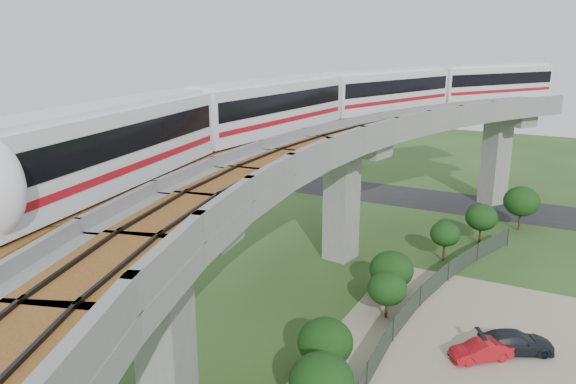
# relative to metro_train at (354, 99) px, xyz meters

# --- Properties ---
(ground) EXTENTS (160.00, 160.00, 0.00)m
(ground) POSITION_rel_metro_train_xyz_m (-1.39, -11.12, -12.31)
(ground) COLOR #2B491D
(ground) RESTS_ON ground
(asphalt_road) EXTENTS (60.00, 8.00, 0.03)m
(asphalt_road) POSITION_rel_metro_train_xyz_m (-1.39, 18.88, -12.29)
(asphalt_road) COLOR #232326
(asphalt_road) RESTS_ON ground
(viaduct) EXTENTS (19.58, 73.98, 11.40)m
(viaduct) POSITION_rel_metro_train_xyz_m (2.45, -11.12, -3.26)
(viaduct) COLOR #99968E
(viaduct) RESTS_ON ground
(metro_train) EXTENTS (17.03, 60.22, 3.64)m
(metro_train) POSITION_rel_metro_train_xyz_m (0.00, 0.00, 0.00)
(metro_train) COLOR white
(metro_train) RESTS_ON ground
(fence) EXTENTS (3.87, 38.73, 1.50)m
(fence) POSITION_rel_metro_train_xyz_m (8.36, -11.12, -11.56)
(fence) COLOR #2D382D
(fence) RESTS_ON ground
(tree_0) EXTENTS (3.13, 3.13, 4.02)m
(tree_0) POSITION_rel_metro_train_xyz_m (11.22, 12.78, -9.62)
(tree_0) COLOR #382314
(tree_0) RESTS_ON ground
(tree_1) EXTENTS (2.62, 2.62, 3.40)m
(tree_1) POSITION_rel_metro_train_xyz_m (8.67, 7.67, -10.03)
(tree_1) COLOR #382314
(tree_1) RESTS_ON ground
(tree_2) EXTENTS (2.28, 2.28, 3.18)m
(tree_2) POSITION_rel_metro_train_xyz_m (6.86, 2.38, -10.11)
(tree_2) COLOR #382314
(tree_2) RESTS_ON ground
(tree_3) EXTENTS (2.89, 2.89, 3.21)m
(tree_3) POSITION_rel_metro_train_xyz_m (5.20, -5.72, -10.32)
(tree_3) COLOR #382314
(tree_3) RESTS_ON ground
(tree_4) EXTENTS (2.41, 2.41, 2.98)m
(tree_4) POSITION_rel_metro_train_xyz_m (5.83, -8.55, -10.35)
(tree_4) COLOR #382314
(tree_4) RESTS_ON ground
(tree_5) EXTENTS (2.82, 2.82, 3.18)m
(tree_5) POSITION_rel_metro_train_xyz_m (5.05, -16.05, -10.33)
(tree_5) COLOR #382314
(tree_5) RESTS_ON ground
(tree_6) EXTENTS (2.89, 2.89, 3.46)m
(tree_6) POSITION_rel_metro_train_xyz_m (6.41, -19.52, -10.08)
(tree_6) COLOR #382314
(tree_6) RESTS_ON ground
(car_red) EXTENTS (3.27, 3.05, 1.09)m
(car_red) POSITION_rel_metro_train_xyz_m (11.80, -10.77, -11.72)
(car_red) COLOR #A40F17
(car_red) RESTS_ON dirt_lot
(car_dark) EXTENTS (4.45, 3.44, 1.20)m
(car_dark) POSITION_rel_metro_train_xyz_m (13.35, -9.10, -11.67)
(car_dark) COLOR black
(car_dark) RESTS_ON dirt_lot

